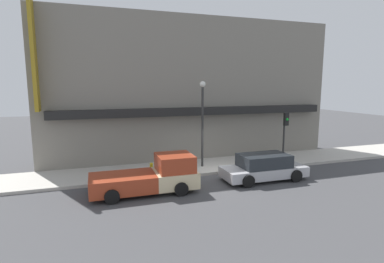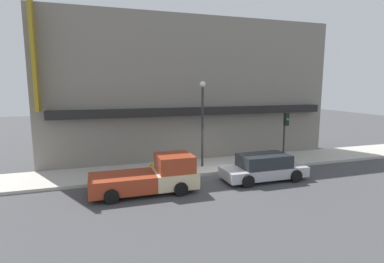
{
  "view_description": "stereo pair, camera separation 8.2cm",
  "coord_description": "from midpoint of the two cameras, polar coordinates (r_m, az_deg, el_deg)",
  "views": [
    {
      "loc": [
        -6.48,
        -15.3,
        5.07
      ],
      "look_at": [
        -1.03,
        1.32,
        2.37
      ],
      "focal_mm": 28.0,
      "sensor_mm": 36.0,
      "label": 1
    },
    {
      "loc": [
        -6.4,
        -15.32,
        5.07
      ],
      "look_at": [
        -1.03,
        1.32,
        2.37
      ],
      "focal_mm": 28.0,
      "sensor_mm": 36.0,
      "label": 2
    }
  ],
  "objects": [
    {
      "name": "sidewalk",
      "position": [
        18.81,
        2.55,
        -6.59
      ],
      "size": [
        36.0,
        3.29,
        0.17
      ],
      "color": "#B7B2A8",
      "rests_on": "ground"
    },
    {
      "name": "parked_car",
      "position": [
        16.74,
        13.36,
        -6.65
      ],
      "size": [
        4.58,
        2.01,
        1.4
      ],
      "rotation": [
        0.0,
        0.0,
        -0.01
      ],
      "color": "#ADADB2",
      "rests_on": "ground"
    },
    {
      "name": "building",
      "position": [
        21.09,
        -0.43,
        7.91
      ],
      "size": [
        19.8,
        3.8,
        9.61
      ],
      "color": "gray",
      "rests_on": "ground"
    },
    {
      "name": "fire_hydrant",
      "position": [
        16.63,
        -7.87,
        -7.14
      ],
      "size": [
        0.19,
        0.19,
        0.73
      ],
      "color": "yellow",
      "rests_on": "sidewalk"
    },
    {
      "name": "pickup_truck",
      "position": [
        14.57,
        -7.86,
        -8.49
      ],
      "size": [
        5.01,
        2.12,
        1.75
      ],
      "rotation": [
        0.0,
        0.0,
        -0.02
      ],
      "color": "beige",
      "rests_on": "ground"
    },
    {
      "name": "traffic_light",
      "position": [
        19.62,
        17.18,
        0.58
      ],
      "size": [
        0.28,
        0.42,
        3.22
      ],
      "color": "#2D2D2D",
      "rests_on": "sidewalk"
    },
    {
      "name": "street_lamp",
      "position": [
        17.88,
        1.88,
        3.48
      ],
      "size": [
        0.36,
        0.36,
        5.15
      ],
      "color": "#2D2D2D",
      "rests_on": "sidewalk"
    },
    {
      "name": "ground_plane",
      "position": [
        17.36,
        4.49,
        -8.21
      ],
      "size": [
        80.0,
        80.0,
        0.0
      ],
      "primitive_type": "plane",
      "color": "#424244"
    }
  ]
}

